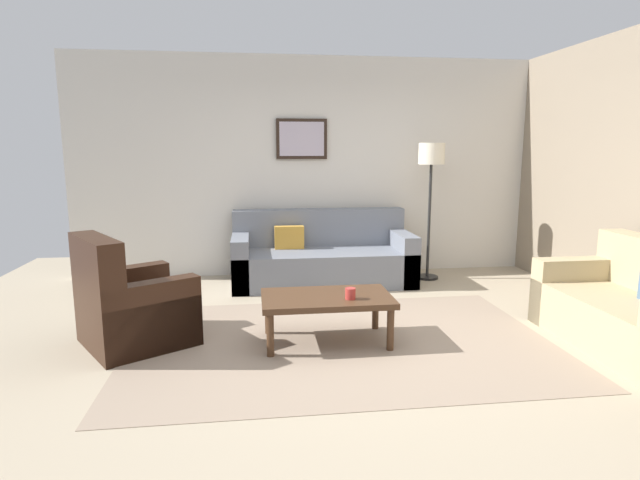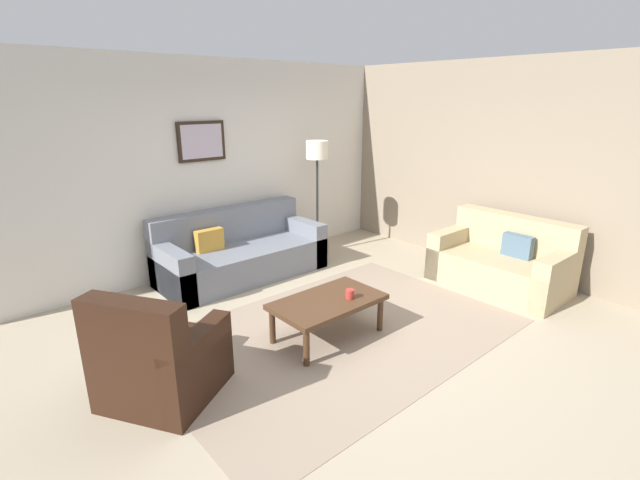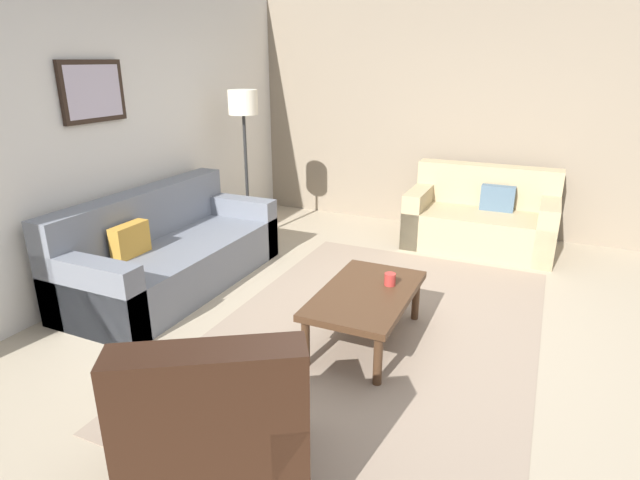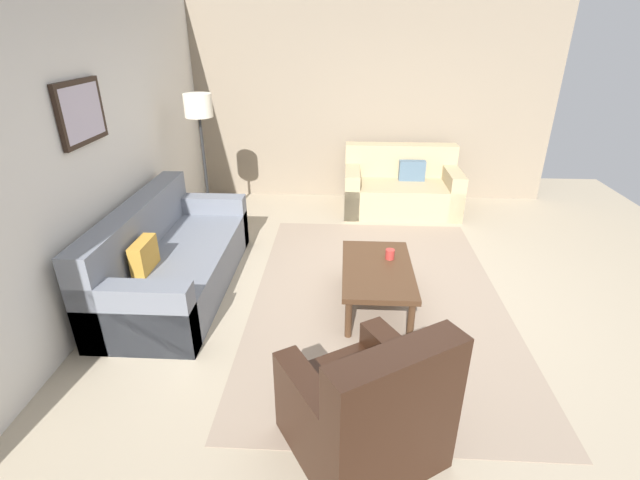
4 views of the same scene
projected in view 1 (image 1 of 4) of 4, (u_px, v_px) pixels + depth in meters
ground_plane at (341, 342)px, 4.39m from camera, size 8.00×8.00×0.00m
rear_partition at (308, 167)px, 6.69m from camera, size 6.00×0.12×2.80m
area_rug at (341, 342)px, 4.39m from camera, size 3.58×2.39×0.01m
couch_main at (321, 258)px, 6.39m from camera, size 2.19×0.95×0.88m
armchair_leather at (128, 310)px, 4.28m from camera, size 1.10×1.10×0.95m
coffee_table at (327, 301)px, 4.34m from camera, size 1.10×0.64×0.41m
cup at (350, 294)px, 4.23m from camera, size 0.09×0.09×0.09m
lamp_standing at (431, 168)px, 6.32m from camera, size 0.32×0.32×1.71m
framed_artwork at (302, 139)px, 6.53m from camera, size 0.65×0.04×0.51m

